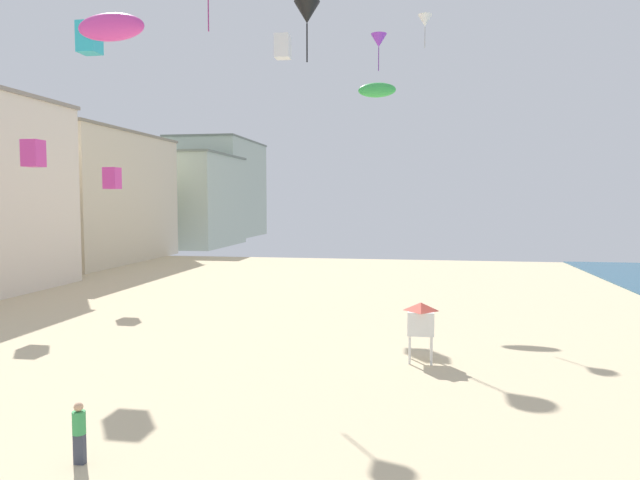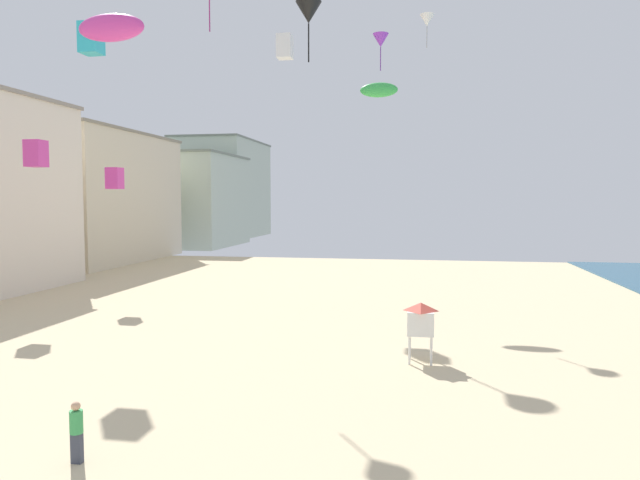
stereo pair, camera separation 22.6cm
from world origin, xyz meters
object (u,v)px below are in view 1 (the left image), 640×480
kite_magenta_box_2 (112,178)px  kite_white_delta (425,21)px  kite_magenta_parafoil (111,27)px  kite_purple_delta (379,41)px  kite_green_parafoil (377,90)px  lifeguard_stand (421,319)px  kite_magenta_box (33,153)px  kite_white_box (283,47)px  kite_flyer (79,429)px  kite_cyan_box (89,38)px  kite_black_delta (307,13)px

kite_magenta_box_2 → kite_white_delta: (21.13, 2.30, 10.22)m
kite_magenta_parafoil → kite_purple_delta: size_ratio=1.15×
kite_green_parafoil → lifeguard_stand: bearing=-78.8°
kite_magenta_box → kite_purple_delta: 22.80m
kite_magenta_box_2 → kite_white_box: bearing=16.3°
kite_flyer → kite_magenta_parafoil: 15.31m
kite_magenta_box → kite_cyan_box: bearing=-23.3°
kite_magenta_box → kite_black_delta: 18.61m
kite_purple_delta → kite_cyan_box: bearing=-145.8°
lifeguard_stand → kite_magenta_parafoil: bearing=-149.2°
kite_black_delta → kite_purple_delta: 5.40m
lifeguard_stand → kite_black_delta: 21.39m
kite_flyer → kite_magenta_box_2: size_ratio=1.11×
kite_magenta_parafoil → kite_magenta_box: bearing=137.1°
lifeguard_stand → kite_purple_delta: size_ratio=1.06×
kite_magenta_box_2 → kite_cyan_box: bearing=-67.2°
kite_white_box → kite_cyan_box: bearing=-125.5°
kite_white_box → kite_green_parafoil: kite_white_box is taller
kite_flyer → kite_white_box: size_ratio=1.00×
lifeguard_stand → kite_cyan_box: (-17.64, 4.60, 13.70)m
kite_flyer → kite_green_parafoil: 29.98m
kite_cyan_box → kite_purple_delta: 17.99m
kite_cyan_box → kite_black_delta: bearing=33.1°
kite_black_delta → kite_flyer: bearing=-94.3°
kite_cyan_box → kite_white_box: 13.93m
kite_flyer → kite_white_box: kite_white_box is taller
kite_magenta_parafoil → kite_magenta_box_2: kite_magenta_parafoil is taller
kite_flyer → lifeguard_stand: (8.80, 11.14, 0.92)m
kite_green_parafoil → kite_white_box: bearing=173.6°
kite_flyer → kite_green_parafoil: size_ratio=0.65×
kite_flyer → kite_purple_delta: 31.20m
kite_magenta_box_2 → kite_white_delta: size_ratio=0.69×
kite_flyer → kite_magenta_parafoil: kite_magenta_parafoil is taller
kite_magenta_parafoil → kite_cyan_box: bearing=125.7°
kite_magenta_box → kite_green_parafoil: size_ratio=0.63×
lifeguard_stand → kite_white_delta: (0.16, 14.81, 16.74)m
kite_purple_delta → kite_flyer: bearing=-103.0°
kite_magenta_box → kite_magenta_box_2: kite_magenta_box is taller
kite_magenta_box_2 → kite_black_delta: kite_black_delta is taller
kite_flyer → lifeguard_stand: 14.23m
kite_magenta_parafoil → kite_cyan_box: kite_cyan_box is taller
kite_magenta_parafoil → kite_flyer: bearing=-67.8°
kite_magenta_box_2 → kite_purple_delta: 20.36m
kite_black_delta → kite_white_box: bearing=120.6°
kite_cyan_box → kite_white_delta: bearing=29.8°
kite_white_box → kite_white_delta: bearing=-5.9°
kite_white_box → kite_black_delta: (2.57, -4.34, 0.83)m
kite_white_box → kite_magenta_parafoil: bearing=-97.2°
kite_white_box → kite_black_delta: kite_black_delta is taller
kite_black_delta → kite_purple_delta: bearing=37.0°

